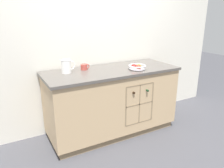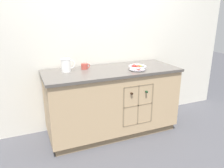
# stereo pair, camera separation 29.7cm
# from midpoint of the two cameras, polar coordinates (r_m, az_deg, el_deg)

# --- Properties ---
(ground_plane) EXTENTS (14.00, 14.00, 0.00)m
(ground_plane) POSITION_cam_midpoint_polar(r_m,az_deg,el_deg) (3.26, -2.66, -12.14)
(ground_plane) COLOR #424247
(back_wall) EXTENTS (4.40, 0.06, 2.55)m
(back_wall) POSITION_cam_midpoint_polar(r_m,az_deg,el_deg) (3.22, -6.28, 11.41)
(back_wall) COLOR silver
(back_wall) RESTS_ON ground_plane
(kitchen_island) EXTENTS (1.81, 0.73, 0.92)m
(kitchen_island) POSITION_cam_midpoint_polar(r_m,az_deg,el_deg) (3.06, -2.74, -4.53)
(kitchen_island) COLOR #8B7354
(kitchen_island) RESTS_ON ground_plane
(fruit_bowl) EXTENTS (0.23, 0.23, 0.08)m
(fruit_bowl) POSITION_cam_midpoint_polar(r_m,az_deg,el_deg) (2.91, 3.69, 4.50)
(fruit_bowl) COLOR silver
(fruit_bowl) RESTS_ON kitchen_island
(white_pitcher) EXTENTS (0.18, 0.12, 0.17)m
(white_pitcher) POSITION_cam_midpoint_polar(r_m,az_deg,el_deg) (2.82, -14.82, 4.52)
(white_pitcher) COLOR white
(white_pitcher) RESTS_ON kitchen_island
(ceramic_mug) EXTENTS (0.12, 0.09, 0.08)m
(ceramic_mug) POSITION_cam_midpoint_polar(r_m,az_deg,el_deg) (2.94, -10.17, 4.40)
(ceramic_mug) COLOR #B7473D
(ceramic_mug) RESTS_ON kitchen_island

